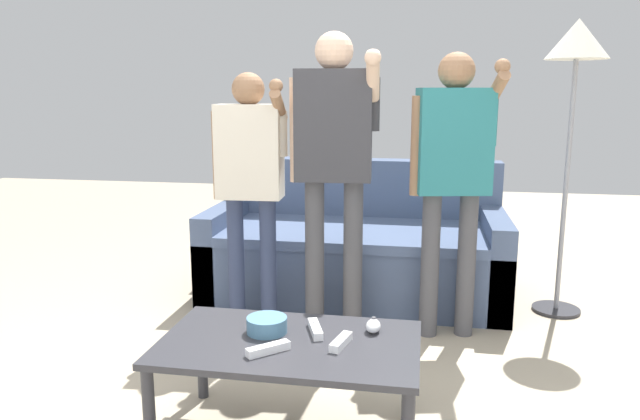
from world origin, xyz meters
name	(u,v)px	position (x,y,z in m)	size (l,w,h in m)	color
ground_plane	(297,418)	(0.00, 0.00, 0.00)	(12.00, 12.00, 0.00)	tan
couch	(356,250)	(0.05, 1.60, 0.29)	(1.88, 0.95, 0.85)	#475675
coffee_table	(289,353)	(0.01, -0.15, 0.35)	(0.96, 0.56, 0.40)	#2D2D33
snack_bowl	(267,325)	(-0.10, -0.09, 0.43)	(0.16, 0.16, 0.06)	teal
game_remote_nunchuk	(373,326)	(0.30, -0.02, 0.43)	(0.06, 0.09, 0.05)	white
floor_lamp	(576,61)	(1.29, 1.45, 1.48)	(0.35, 0.35, 1.71)	#2D2D33
player_left	(250,171)	(-0.46, 0.93, 0.89)	(0.42, 0.27, 1.41)	#2D3856
player_center	(334,148)	(0.00, 0.94, 1.02)	(0.49, 0.36, 1.61)	#47474C
player_right	(453,163)	(0.62, 0.98, 0.95)	(0.47, 0.29, 1.51)	#47474C
game_remote_wand_near	(268,349)	(-0.04, -0.27, 0.42)	(0.14, 0.14, 0.03)	white
game_remote_wand_far	(341,342)	(0.20, -0.16, 0.42)	(0.07, 0.15, 0.03)	white
game_remote_wand_spare	(315,329)	(0.09, -0.06, 0.42)	(0.09, 0.17, 0.03)	white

